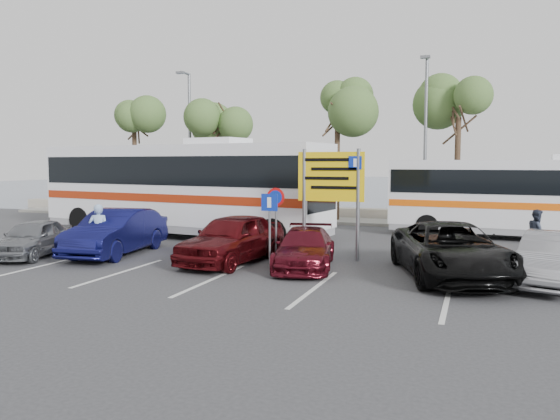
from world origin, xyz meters
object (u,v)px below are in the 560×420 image
(coach_bus_left, at_px, (181,191))
(car_red, at_px, (232,238))
(car_maroon, at_px, (305,248))
(suv_black, at_px, (451,251))
(direction_sign, at_px, (331,185))
(pedestrian_near, at_px, (99,231))
(street_lamp_right, at_px, (425,133))
(car_silver_a, at_px, (33,238))
(car_blue, at_px, (116,232))
(car_silver_b, at_px, (554,259))
(coach_bus_right, at_px, (530,200))
(street_lamp_left, at_px, (189,137))
(pedestrian_far, at_px, (537,232))

(coach_bus_left, height_order, car_red, coach_bus_left)
(car_maroon, bearing_deg, suv_black, -11.59)
(direction_sign, height_order, pedestrian_near, direction_sign)
(coach_bus_left, height_order, pedestrian_near, coach_bus_left)
(car_maroon, xyz_separation_m, suv_black, (4.19, 0.00, 0.16))
(street_lamp_right, relative_size, car_red, 1.76)
(coach_bus_left, distance_m, car_maroon, 8.84)
(car_silver_a, distance_m, suv_black, 13.41)
(car_maroon, bearing_deg, car_blue, 168.41)
(direction_sign, relative_size, car_silver_a, 0.98)
(coach_bus_left, distance_m, car_silver_b, 14.81)
(pedestrian_near, bearing_deg, street_lamp_right, -148.33)
(car_silver_a, relative_size, car_blue, 0.78)
(coach_bus_left, bearing_deg, car_maroon, -34.92)
(pedestrian_near, bearing_deg, car_red, 167.52)
(direction_sign, height_order, coach_bus_right, direction_sign)
(suv_black, bearing_deg, car_silver_a, 167.12)
(street_lamp_left, relative_size, car_silver_a, 2.17)
(street_lamp_right, bearing_deg, direction_sign, -100.94)
(street_lamp_right, relative_size, pedestrian_near, 4.43)
(suv_black, bearing_deg, street_lamp_right, 80.39)
(car_silver_a, bearing_deg, suv_black, -10.12)
(car_silver_a, bearing_deg, pedestrian_near, -3.94)
(coach_bus_left, relative_size, car_blue, 2.86)
(pedestrian_far, bearing_deg, coach_bus_left, 87.72)
(car_silver_a, relative_size, car_maroon, 0.91)
(car_blue, height_order, pedestrian_near, pedestrian_near)
(car_red, height_order, pedestrian_near, pedestrian_near)
(suv_black, relative_size, car_silver_b, 1.32)
(coach_bus_right, distance_m, car_silver_b, 9.05)
(pedestrian_far, bearing_deg, car_maroon, 124.08)
(street_lamp_left, distance_m, pedestrian_far, 19.20)
(street_lamp_left, height_order, coach_bus_left, street_lamp_left)
(direction_sign, bearing_deg, car_blue, -166.57)
(pedestrian_near, bearing_deg, car_blue, -118.62)
(car_silver_a, bearing_deg, street_lamp_right, 33.55)
(coach_bus_right, bearing_deg, street_lamp_right, 146.14)
(car_blue, relative_size, suv_black, 0.87)
(coach_bus_right, height_order, car_silver_a, coach_bus_right)
(pedestrian_near, relative_size, pedestrian_far, 1.16)
(car_red, bearing_deg, car_blue, -173.64)
(coach_bus_left, distance_m, car_blue, 5.14)
(coach_bus_right, bearing_deg, street_lamp_left, 170.21)
(street_lamp_right, bearing_deg, car_maroon, -101.01)
(suv_black, relative_size, pedestrian_far, 3.47)
(pedestrian_near, bearing_deg, suv_black, 161.45)
(street_lamp_left, xyz_separation_m, car_maroon, (10.66, -12.02, -4.01))
(street_lamp_left, xyz_separation_m, suv_black, (14.85, -12.02, -3.84))
(street_lamp_right, bearing_deg, coach_bus_right, -33.86)
(coach_bus_right, relative_size, pedestrian_near, 6.27)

